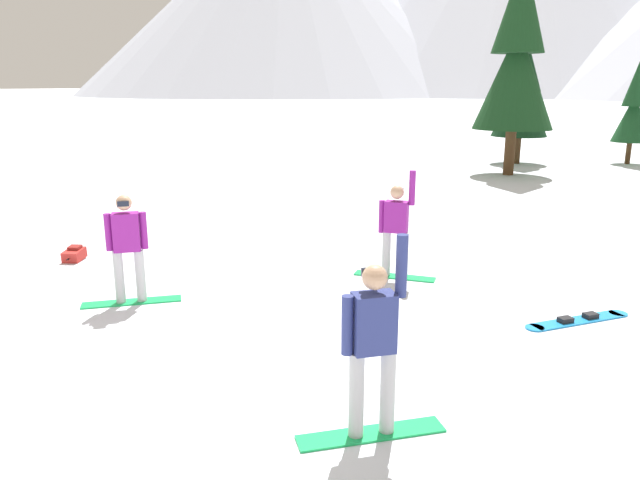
{
  "coord_description": "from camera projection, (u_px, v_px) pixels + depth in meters",
  "views": [
    {
      "loc": [
        4.21,
        -4.91,
        3.37
      ],
      "look_at": [
        0.71,
        3.56,
        1.0
      ],
      "focal_mm": 33.87,
      "sensor_mm": 36.0,
      "label": 1
    }
  ],
  "objects": [
    {
      "name": "pine_tree_young",
      "position": [
        517.0,
        59.0,
        22.1
      ],
      "size": [
        2.94,
        2.94,
        7.86
      ],
      "color": "#472D19",
      "rests_on": "ground_plane"
    },
    {
      "name": "snowboarder_foreground",
      "position": [
        373.0,
        345.0,
        5.74
      ],
      "size": [
        1.37,
        1.11,
        2.03
      ],
      "color": "#19B259",
      "rests_on": "ground_plane"
    },
    {
      "name": "backpack_red",
      "position": [
        74.0,
        254.0,
        11.87
      ],
      "size": [
        0.44,
        0.55,
        0.29
      ],
      "color": "red",
      "rests_on": "ground_plane"
    },
    {
      "name": "pine_tree_twin",
      "position": [
        634.0,
        109.0,
        25.75
      ],
      "size": [
        1.58,
        1.58,
        4.32
      ],
      "color": "#472D19",
      "rests_on": "ground_plane"
    },
    {
      "name": "snowboarder_midground",
      "position": [
        127.0,
        247.0,
        9.37
      ],
      "size": [
        1.4,
        1.13,
        1.74
      ],
      "color": "#19B259",
      "rests_on": "ground_plane"
    },
    {
      "name": "snowboarder_background",
      "position": [
        396.0,
        228.0,
        10.65
      ],
      "size": [
        1.47,
        0.38,
        1.94
      ],
      "color": "#19B259",
      "rests_on": "ground_plane"
    },
    {
      "name": "ground_plane",
      "position": [
        142.0,
        393.0,
        6.79
      ],
      "size": [
        800.0,
        800.0,
        0.0
      ],
      "primitive_type": "plane",
      "color": "silver"
    },
    {
      "name": "pine_tree_short",
      "position": [
        522.0,
        95.0,
        25.73
      ],
      "size": [
        2.36,
        2.36,
        5.39
      ],
      "color": "#472D19",
      "rests_on": "ground_plane"
    },
    {
      "name": "loose_snowboard_far_spare",
      "position": [
        578.0,
        320.0,
        8.84
      ],
      "size": [
        1.51,
        1.44,
        0.09
      ],
      "color": "#1E8CD8",
      "rests_on": "ground_plane"
    }
  ]
}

